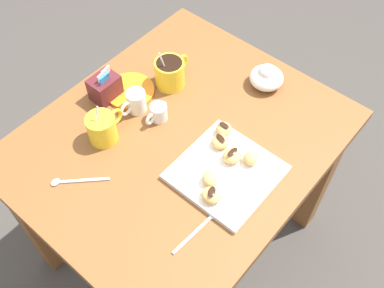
{
  "coord_description": "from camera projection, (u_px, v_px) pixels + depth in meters",
  "views": [
    {
      "loc": [
        -0.6,
        -0.56,
        1.79
      ],
      "look_at": [
        -0.0,
        -0.06,
        0.73
      ],
      "focal_mm": 42.41,
      "sensor_mm": 36.0,
      "label": 1
    }
  ],
  "objects": [
    {
      "name": "ground_plane",
      "position": [
        183.0,
        238.0,
        1.93
      ],
      "size": [
        8.0,
        8.0,
        0.0
      ],
      "primitive_type": "plane",
      "color": "#423D38"
    },
    {
      "name": "dining_table",
      "position": [
        180.0,
        162.0,
        1.46
      ],
      "size": [
        0.94,
        0.8,
        0.71
      ],
      "color": "brown",
      "rests_on": "ground_plane"
    },
    {
      "name": "pastry_plate_square",
      "position": [
        226.0,
        172.0,
        1.27
      ],
      "size": [
        0.26,
        0.26,
        0.02
      ],
      "primitive_type": "cube",
      "color": "white",
      "rests_on": "dining_table"
    },
    {
      "name": "coffee_mug_yellow_left",
      "position": [
        102.0,
        128.0,
        1.31
      ],
      "size": [
        0.12,
        0.09,
        0.14
      ],
      "color": "yellow",
      "rests_on": "dining_table"
    },
    {
      "name": "coffee_mug_yellow_right",
      "position": [
        170.0,
        72.0,
        1.45
      ],
      "size": [
        0.13,
        0.09,
        0.14
      ],
      "color": "yellow",
      "rests_on": "dining_table"
    },
    {
      "name": "cream_pitcher_white",
      "position": [
        135.0,
        101.0,
        1.39
      ],
      "size": [
        0.1,
        0.06,
        0.07
      ],
      "color": "white",
      "rests_on": "dining_table"
    },
    {
      "name": "sugar_caddy",
      "position": [
        105.0,
        87.0,
        1.42
      ],
      "size": [
        0.09,
        0.07,
        0.11
      ],
      "color": "#561E23",
      "rests_on": "dining_table"
    },
    {
      "name": "ice_cream_bowl",
      "position": [
        267.0,
        77.0,
        1.46
      ],
      "size": [
        0.11,
        0.11,
        0.08
      ],
      "color": "white",
      "rests_on": "dining_table"
    },
    {
      "name": "chocolate_sauce_pitcher",
      "position": [
        158.0,
        112.0,
        1.37
      ],
      "size": [
        0.09,
        0.05,
        0.06
      ],
      "color": "white",
      "rests_on": "dining_table"
    },
    {
      "name": "saucer_orange_left",
      "position": [
        130.0,
        91.0,
        1.46
      ],
      "size": [
        0.16,
        0.16,
        0.01
      ],
      "primitive_type": "cylinder",
      "color": "orange",
      "rests_on": "dining_table"
    },
    {
      "name": "loose_spoon_near_saucer",
      "position": [
        201.0,
        227.0,
        1.18
      ],
      "size": [
        0.16,
        0.02,
        0.01
      ],
      "color": "silver",
      "rests_on": "dining_table"
    },
    {
      "name": "loose_spoon_by_plate",
      "position": [
        73.0,
        181.0,
        1.26
      ],
      "size": [
        0.12,
        0.12,
        0.01
      ],
      "color": "silver",
      "rests_on": "dining_table"
    },
    {
      "name": "beignet_0",
      "position": [
        251.0,
        158.0,
        1.27
      ],
      "size": [
        0.06,
        0.06,
        0.04
      ],
      "primitive_type": "ellipsoid",
      "rotation": [
        0.0,
        0.0,
        5.31
      ],
      "color": "#E5B260",
      "rests_on": "pastry_plate_square"
    },
    {
      "name": "beignet_1",
      "position": [
        224.0,
        129.0,
        1.33
      ],
      "size": [
        0.06,
        0.06,
        0.04
      ],
      "primitive_type": "ellipsoid",
      "rotation": [
        0.0,
        0.0,
        1.81
      ],
      "color": "#E5B260",
      "rests_on": "pastry_plate_square"
    },
    {
      "name": "chocolate_drizzle_1",
      "position": [
        224.0,
        125.0,
        1.31
      ],
      "size": [
        0.02,
        0.03,
        0.0
      ],
      "primitive_type": "ellipsoid",
      "rotation": [
        0.0,
        0.0,
        1.55
      ],
      "color": "black",
      "rests_on": "beignet_1"
    },
    {
      "name": "beignet_2",
      "position": [
        232.0,
        156.0,
        1.27
      ],
      "size": [
        0.06,
        0.06,
        0.04
      ],
      "primitive_type": "ellipsoid",
      "rotation": [
        0.0,
        0.0,
        2.97
      ],
      "color": "#E5B260",
      "rests_on": "pastry_plate_square"
    },
    {
      "name": "chocolate_drizzle_2",
      "position": [
        233.0,
        152.0,
        1.26
      ],
      "size": [
        0.04,
        0.02,
        0.0
      ],
      "primitive_type": "ellipsoid",
      "rotation": [
        0.0,
        0.0,
        3.1
      ],
      "color": "black",
      "rests_on": "beignet_2"
    },
    {
      "name": "beignet_3",
      "position": [
        211.0,
        195.0,
        1.2
      ],
      "size": [
        0.06,
        0.07,
        0.03
      ],
      "primitive_type": "ellipsoid",
      "rotation": [
        0.0,
        0.0,
        0.27
      ],
      "color": "#E5B260",
      "rests_on": "pastry_plate_square"
    },
    {
      "name": "chocolate_drizzle_3",
      "position": [
        212.0,
        192.0,
        1.19
      ],
      "size": [
        0.04,
        0.03,
        0.0
      ],
      "primitive_type": "ellipsoid",
      "rotation": [
        0.0,
        0.0,
        0.41
      ],
      "color": "black",
      "rests_on": "beignet_3"
    },
    {
      "name": "beignet_4",
      "position": [
        220.0,
        142.0,
        1.31
      ],
      "size": [
        0.07,
        0.07,
        0.03
      ],
      "primitive_type": "ellipsoid",
      "rotation": [
        0.0,
        0.0,
        4.28
      ],
      "color": "#E5B260",
      "rests_on": "pastry_plate_square"
    },
    {
      "name": "chocolate_drizzle_4",
      "position": [
        221.0,
        138.0,
        1.29
      ],
      "size": [
        0.03,
        0.04,
        0.0
      ],
      "primitive_type": "ellipsoid",
      "rotation": [
        0.0,
        0.0,
        4.38
      ],
      "color": "black",
      "rests_on": "beignet_4"
    },
    {
      "name": "beignet_5",
      "position": [
        210.0,
        178.0,
        1.23
      ],
      "size": [
        0.06,
        0.06,
        0.03
      ],
      "primitive_type": "ellipsoid",
      "rotation": [
        0.0,
        0.0,
        5.46
      ],
      "color": "#E5B260",
      "rests_on": "pastry_plate_square"
    }
  ]
}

